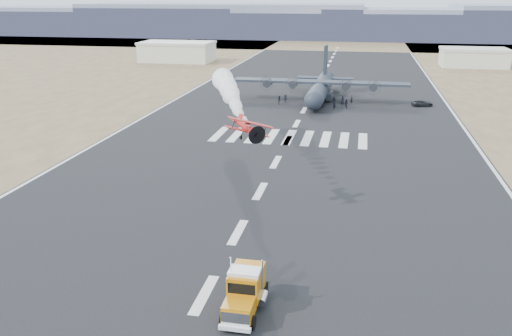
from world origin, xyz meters
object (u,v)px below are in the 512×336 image
(crew_h, at_px, (280,100))
(crew_e, at_px, (342,100))
(support_vehicle, at_px, (422,103))
(crew_a, at_px, (352,100))
(crew_b, at_px, (346,104))
(transport_aircraft, at_px, (321,87))
(crew_c, at_px, (285,99))
(semi_truck, at_px, (245,290))
(crew_d, at_px, (334,101))
(crew_g, at_px, (335,105))
(hangar_right, at_px, (474,57))
(crew_f, at_px, (322,103))
(aerobatic_biplane, at_px, (247,128))
(hangar_left, at_px, (177,51))

(crew_h, bearing_deg, crew_e, -88.45)
(support_vehicle, distance_m, crew_e, 16.67)
(crew_a, bearing_deg, crew_b, -65.79)
(crew_a, bearing_deg, crew_h, -133.29)
(crew_a, bearing_deg, transport_aircraft, -171.03)
(crew_c, relative_size, crew_h, 0.99)
(semi_truck, xyz_separation_m, crew_a, (5.71, 81.52, -0.79))
(transport_aircraft, xyz_separation_m, crew_e, (5.05, -3.68, -2.00))
(semi_truck, distance_m, crew_e, 81.59)
(crew_d, xyz_separation_m, crew_g, (0.30, -4.51, 0.02))
(hangar_right, bearing_deg, crew_d, -119.49)
(hangar_right, bearing_deg, semi_truck, -105.64)
(crew_a, relative_size, crew_d, 1.01)
(crew_a, height_order, crew_f, crew_f)
(crew_a, xyz_separation_m, crew_e, (-1.94, -0.02, -0.01))
(aerobatic_biplane, relative_size, transport_aircraft, 0.14)
(transport_aircraft, distance_m, crew_g, 10.42)
(crew_b, distance_m, crew_e, 4.67)
(transport_aircraft, distance_m, crew_d, 6.39)
(semi_truck, relative_size, crew_g, 4.28)
(transport_aircraft, distance_m, crew_h, 10.56)
(crew_b, xyz_separation_m, crew_h, (-14.17, 1.89, -0.08))
(crew_b, relative_size, crew_g, 1.08)
(crew_d, bearing_deg, aerobatic_biplane, 129.99)
(crew_e, bearing_deg, crew_g, -116.74)
(support_vehicle, relative_size, crew_f, 2.38)
(crew_f, bearing_deg, crew_c, 124.48)
(crew_a, xyz_separation_m, crew_g, (-3.29, -5.87, 0.01))
(hangar_right, relative_size, crew_f, 10.99)
(hangar_right, relative_size, crew_b, 10.84)
(transport_aircraft, xyz_separation_m, crew_f, (1.13, -8.12, -1.92))
(semi_truck, xyz_separation_m, crew_h, (-9.47, 78.81, -0.78))
(hangar_left, relative_size, crew_c, 14.35)
(hangar_left, xyz_separation_m, crew_g, (58.04, -70.70, -2.54))
(hangar_left, bearing_deg, crew_c, -54.32)
(aerobatic_biplane, relative_size, crew_h, 3.01)
(crew_b, relative_size, crew_e, 1.11)
(hangar_right, relative_size, transport_aircraft, 0.54)
(crew_b, bearing_deg, crew_e, -53.45)
(support_vehicle, relative_size, crew_c, 2.59)
(hangar_right, height_order, crew_d, hangar_right)
(hangar_left, distance_m, crew_b, 92.00)
(crew_g, bearing_deg, crew_e, 33.30)
(semi_truck, height_order, crew_c, semi_truck)
(crew_d, xyz_separation_m, crew_e, (1.66, 1.34, -0.00))
(crew_e, height_order, crew_g, crew_g)
(hangar_right, distance_m, crew_a, 78.90)
(transport_aircraft, relative_size, crew_d, 22.40)
(hangar_right, distance_m, transport_aircraft, 79.27)
(semi_truck, bearing_deg, support_vehicle, 76.36)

